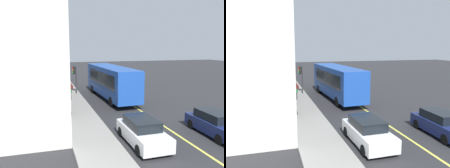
{
  "view_description": "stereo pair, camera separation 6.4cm",
  "coord_description": "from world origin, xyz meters",
  "views": [
    {
      "loc": [
        -24.71,
        8.16,
        5.69
      ],
      "look_at": [
        -0.45,
        1.03,
        1.6
      ],
      "focal_mm": 37.76,
      "sensor_mm": 36.0,
      "label": 1
    },
    {
      "loc": [
        -24.72,
        8.1,
        5.69
      ],
      "look_at": [
        -0.45,
        1.03,
        1.6
      ],
      "focal_mm": 37.76,
      "sensor_mm": 36.0,
      "label": 2
    }
  ],
  "objects": [
    {
      "name": "ground",
      "position": [
        0.0,
        0.0,
        0.0
      ],
      "size": [
        120.0,
        120.0,
        0.0
      ],
      "primitive_type": "plane",
      "color": "#28282B"
    },
    {
      "name": "traffic_light",
      "position": [
        2.69,
        4.65,
        2.53
      ],
      "size": [
        0.3,
        0.52,
        3.2
      ],
      "color": "#2D2D33",
      "rests_on": "sidewalk"
    },
    {
      "name": "car_white",
      "position": [
        -12.61,
        2.76,
        0.74
      ],
      "size": [
        4.31,
        1.89,
        1.52
      ],
      "color": "white",
      "rests_on": "ground"
    },
    {
      "name": "pedestrian_near_storefront",
      "position": [
        -0.49,
        5.56,
        1.13
      ],
      "size": [
        0.34,
        0.34,
        1.64
      ],
      "color": "black",
      "rests_on": "sidewalk"
    },
    {
      "name": "car_navy",
      "position": [
        -12.59,
        -2.36,
        0.74
      ],
      "size": [
        4.34,
        1.93,
        1.52
      ],
      "color": "navy",
      "rests_on": "ground"
    },
    {
      "name": "lane_centre_stripe",
      "position": [
        0.0,
        0.0,
        0.0
      ],
      "size": [
        36.0,
        0.16,
        0.01
      ],
      "primitive_type": "cube",
      "color": "#D8D14C",
      "rests_on": "ground"
    },
    {
      "name": "bus",
      "position": [
        -0.41,
        1.13,
        1.99
      ],
      "size": [
        11.23,
        3.01,
        3.5
      ],
      "color": "#1E4CAD",
      "rests_on": "ground"
    },
    {
      "name": "sidewalk",
      "position": [
        0.0,
        5.42,
        0.07
      ],
      "size": [
        80.0,
        2.71,
        0.15
      ],
      "primitive_type": "cube",
      "color": "gray",
      "rests_on": "ground"
    }
  ]
}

